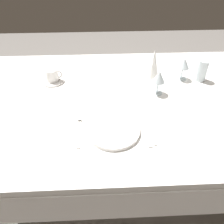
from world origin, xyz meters
name	(u,v)px	position (x,y,z in m)	size (l,w,h in m)	color
ground_plane	(115,179)	(0.00, 0.00, 0.00)	(6.00, 6.00, 0.00)	slate
dining_table	(116,110)	(0.00, 0.00, 0.66)	(1.80, 1.11, 0.74)	white
dinner_plate	(113,130)	(-0.03, -0.26, 0.75)	(0.24, 0.24, 0.02)	white
fork_outer	(79,130)	(-0.18, -0.24, 0.74)	(0.02, 0.21, 0.00)	beige
dinner_knife	(145,129)	(0.12, -0.25, 0.74)	(0.03, 0.24, 0.00)	beige
spoon_soup	(151,125)	(0.15, -0.22, 0.74)	(0.03, 0.21, 0.01)	beige
saucer_left	(53,81)	(-0.37, 0.19, 0.74)	(0.13, 0.13, 0.01)	white
coffee_cup_left	(52,75)	(-0.36, 0.19, 0.79)	(0.10, 0.07, 0.07)	white
wine_glass_centre	(184,64)	(0.41, 0.19, 0.84)	(0.07, 0.07, 0.14)	silver
wine_glass_left	(159,78)	(0.23, 0.04, 0.84)	(0.07, 0.07, 0.14)	silver
drink_tumbler	(202,70)	(0.52, 0.17, 0.80)	(0.06, 0.06, 0.13)	silver
napkin_folded	(154,63)	(0.24, 0.23, 0.83)	(0.07, 0.07, 0.18)	white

